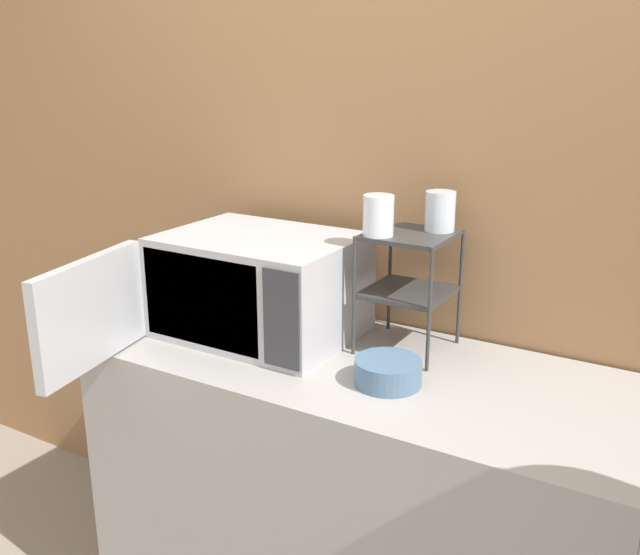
# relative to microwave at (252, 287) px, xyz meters

# --- Properties ---
(wall_back) EXTENTS (8.00, 0.06, 2.60)m
(wall_back) POSITION_rel_microwave_xyz_m (0.36, 0.33, 0.22)
(wall_back) COLOR #9E7047
(wall_back) RESTS_ON ground_plane
(counter) EXTENTS (1.46, 0.62, 0.93)m
(counter) POSITION_rel_microwave_xyz_m (0.36, -0.02, -0.61)
(counter) COLOR #9E9993
(counter) RESTS_ON ground_plane
(microwave) EXTENTS (0.56, 0.82, 0.29)m
(microwave) POSITION_rel_microwave_xyz_m (0.00, 0.00, 0.00)
(microwave) COLOR #ADADB2
(microwave) RESTS_ON counter
(dish_rack) EXTENTS (0.22, 0.23, 0.33)m
(dish_rack) POSITION_rel_microwave_xyz_m (0.42, 0.13, 0.09)
(dish_rack) COLOR #333333
(dish_rack) RESTS_ON counter
(glass_front_left) EXTENTS (0.08, 0.08, 0.11)m
(glass_front_left) POSITION_rel_microwave_xyz_m (0.36, 0.07, 0.23)
(glass_front_left) COLOR silver
(glass_front_left) RESTS_ON dish_rack
(glass_back_right) EXTENTS (0.08, 0.08, 0.11)m
(glass_back_right) POSITION_rel_microwave_xyz_m (0.48, 0.20, 0.23)
(glass_back_right) COLOR silver
(glass_back_right) RESTS_ON dish_rack
(bowl) EXTENTS (0.17, 0.17, 0.06)m
(bowl) POSITION_rel_microwave_xyz_m (0.48, -0.10, -0.11)
(bowl) COLOR slate
(bowl) RESTS_ON counter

